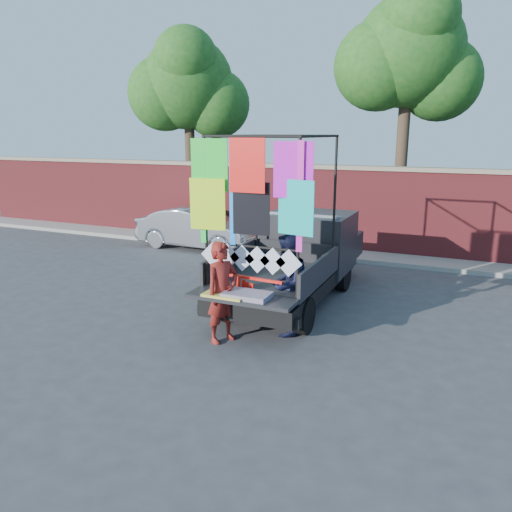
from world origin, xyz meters
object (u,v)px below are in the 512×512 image
at_px(pickup_truck, 301,255).
at_px(man, 287,285).
at_px(sedan, 198,228).
at_px(woman, 223,292).

distance_m(pickup_truck, man, 2.39).
relative_size(pickup_truck, sedan, 1.43).
xyz_separation_m(woman, man, (0.91, 0.75, 0.04)).
bearing_deg(pickup_truck, woman, -96.89).
relative_size(woman, man, 0.96).
height_order(woman, man, man).
bearing_deg(pickup_truck, man, -77.03).
bearing_deg(sedan, man, -136.39).
bearing_deg(pickup_truck, sedan, 145.69).
bearing_deg(man, pickup_truck, -167.15).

